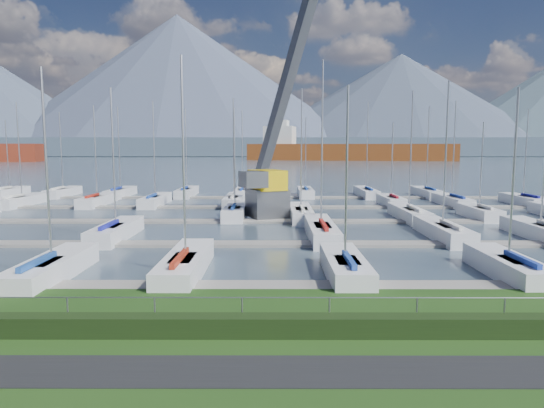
{
  "coord_description": "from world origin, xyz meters",
  "views": [
    {
      "loc": [
        0.07,
        -16.07,
        6.35
      ],
      "look_at": [
        0.0,
        12.0,
        3.0
      ],
      "focal_mm": 32.0,
      "sensor_mm": 36.0,
      "label": 1
    }
  ],
  "objects": [
    {
      "name": "path",
      "position": [
        0.0,
        -3.0,
        0.01
      ],
      "size": [
        160.0,
        2.0,
        0.04
      ],
      "primitive_type": "cube",
      "color": "black",
      "rests_on": "grass"
    },
    {
      "name": "water",
      "position": [
        0.0,
        260.0,
        -0.4
      ],
      "size": [
        800.0,
        540.0,
        0.2
      ],
      "primitive_type": "cube",
      "color": "#404F5D"
    },
    {
      "name": "hedge",
      "position": [
        0.0,
        -0.4,
        0.35
      ],
      "size": [
        80.0,
        0.7,
        0.7
      ],
      "primitive_type": "cube",
      "color": "black",
      "rests_on": "grass"
    },
    {
      "name": "fence",
      "position": [
        0.0,
        0.0,
        1.2
      ],
      "size": [
        80.0,
        0.04,
        0.04
      ],
      "primitive_type": "cylinder",
      "rotation": [
        0.0,
        1.57,
        0.0
      ],
      "color": "gray",
      "rests_on": "grass"
    },
    {
      "name": "foothill",
      "position": [
        0.0,
        330.0,
        6.0
      ],
      "size": [
        900.0,
        80.0,
        12.0
      ],
      "primitive_type": "cube",
      "color": "#475667",
      "rests_on": "water"
    },
    {
      "name": "mountains",
      "position": [
        7.35,
        404.62,
        46.68
      ],
      "size": [
        1190.0,
        360.0,
        115.0
      ],
      "color": "#404D5E",
      "rests_on": "water"
    },
    {
      "name": "docks",
      "position": [
        0.0,
        26.0,
        -0.22
      ],
      "size": [
        90.0,
        41.6,
        0.25
      ],
      "color": "slate",
      "rests_on": "water"
    },
    {
      "name": "crane",
      "position": [
        -0.02,
        29.25,
        5.33
      ],
      "size": [
        7.84,
        12.87,
        22.35
      ],
      "rotation": [
        0.0,
        0.0,
        0.4
      ],
      "color": "#525559",
      "rests_on": "water"
    },
    {
      "name": "cargo_ship_mid",
      "position": [
        32.42,
        218.2,
        3.56
      ],
      "size": [
        98.88,
        36.27,
        21.5
      ],
      "rotation": [
        0.0,
        0.0,
        -0.19
      ],
      "color": "brown",
      "rests_on": "water"
    },
    {
      "name": "sailboat_fleet",
      "position": [
        -2.96,
        29.68,
        5.43
      ],
      "size": [
        75.39,
        49.47,
        12.95
      ],
      "color": "#1D4893",
      "rests_on": "water"
    }
  ]
}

